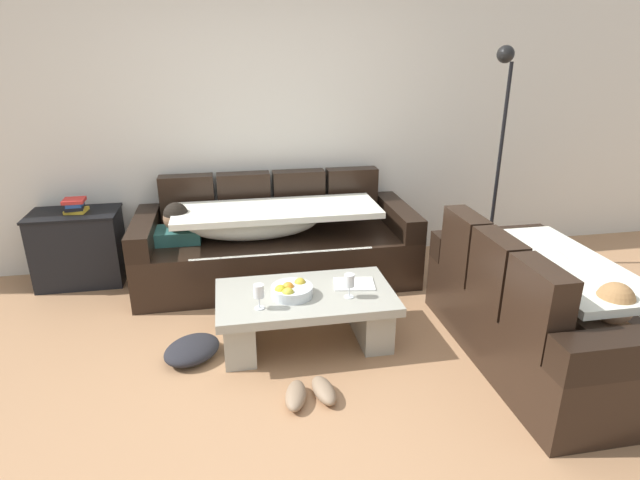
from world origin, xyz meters
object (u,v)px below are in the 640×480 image
object	(u,v)px
book_stack_on_cabinet	(75,205)
fruit_bowl	(291,290)
coffee_table	(306,311)
wine_glass_near_right	(349,281)
floor_lamp	(498,148)
pair_of_shoes	(310,393)
wine_glass_near_left	(259,292)
open_magazine	(354,284)
side_cabinet	(79,248)
crumpled_garment	(192,350)
couch_near_window	(542,312)
couch_along_wall	(273,243)

from	to	relation	value
book_stack_on_cabinet	fruit_bowl	bearing A→B (deg)	-39.47
coffee_table	wine_glass_near_right	size ratio (longest dim) A/B	7.23
fruit_bowl	floor_lamp	world-z (taller)	floor_lamp
coffee_table	pair_of_shoes	distance (m)	0.66
wine_glass_near_left	floor_lamp	size ratio (longest dim) A/B	0.09
wine_glass_near_left	open_magazine	distance (m)	0.72
coffee_table	wine_glass_near_left	world-z (taller)	wine_glass_near_left
open_magazine	side_cabinet	bearing A→B (deg)	158.42
wine_glass_near_left	crumpled_garment	xyz separation A→B (m)	(-0.45, 0.10, -0.44)
couch_near_window	coffee_table	world-z (taller)	couch_near_window
couch_along_wall	crumpled_garment	distance (m)	1.35
floor_lamp	crumpled_garment	world-z (taller)	floor_lamp
fruit_bowl	coffee_table	bearing A→B (deg)	16.01
wine_glass_near_right	open_magazine	distance (m)	0.22
wine_glass_near_left	pair_of_shoes	xyz separation A→B (m)	(0.25, -0.47, -0.45)
open_magazine	book_stack_on_cabinet	xyz separation A→B (m)	(-2.09, 1.25, 0.31)
couch_near_window	book_stack_on_cabinet	size ratio (longest dim) A/B	8.49
couch_along_wall	side_cabinet	size ratio (longest dim) A/B	3.27
couch_along_wall	wine_glass_near_right	size ratio (longest dim) A/B	14.20
wine_glass_near_left	open_magazine	xyz separation A→B (m)	(0.68, 0.23, -0.11)
floor_lamp	side_cabinet	bearing A→B (deg)	174.90
couch_near_window	crumpled_garment	xyz separation A→B (m)	(-2.25, 0.40, -0.27)
couch_near_window	side_cabinet	world-z (taller)	couch_near_window
couch_along_wall	fruit_bowl	distance (m)	1.12
side_cabinet	crumpled_garment	bearing A→B (deg)	-54.36
coffee_table	floor_lamp	bearing A→B (deg)	28.22
couch_along_wall	wine_glass_near_left	size ratio (longest dim) A/B	14.20
coffee_table	fruit_bowl	bearing A→B (deg)	-163.99
fruit_bowl	open_magazine	xyz separation A→B (m)	(0.46, 0.09, -0.04)
couch_near_window	crumpled_garment	world-z (taller)	couch_near_window
couch_near_window	coffee_table	size ratio (longest dim) A/B	1.42
book_stack_on_cabinet	pair_of_shoes	size ratio (longest dim) A/B	0.59
fruit_bowl	floor_lamp	bearing A→B (deg)	27.65
side_cabinet	crumpled_garment	size ratio (longest dim) A/B	1.80
wine_glass_near_right	couch_along_wall	bearing A→B (deg)	108.14
side_cabinet	crumpled_garment	world-z (taller)	side_cabinet
open_magazine	wine_glass_near_left	bearing A→B (deg)	-152.52
open_magazine	book_stack_on_cabinet	bearing A→B (deg)	158.09
couch_near_window	coffee_table	bearing A→B (deg)	72.80
wine_glass_near_left	crumpled_garment	bearing A→B (deg)	167.20
couch_near_window	fruit_bowl	bearing A→B (deg)	74.77
couch_near_window	pair_of_shoes	distance (m)	1.59
couch_near_window	open_magazine	xyz separation A→B (m)	(-1.12, 0.52, 0.05)
couch_along_wall	wine_glass_near_left	xyz separation A→B (m)	(-0.20, -1.25, 0.17)
couch_near_window	floor_lamp	xyz separation A→B (m)	(0.37, 1.45, 0.78)
couch_along_wall	pair_of_shoes	distance (m)	1.74
wine_glass_near_right	side_cabinet	distance (m)	2.49
fruit_bowl	wine_glass_near_right	size ratio (longest dim) A/B	1.69
couch_near_window	crumpled_garment	distance (m)	2.31
wine_glass_near_right	book_stack_on_cabinet	xyz separation A→B (m)	(-2.01, 1.43, 0.20)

